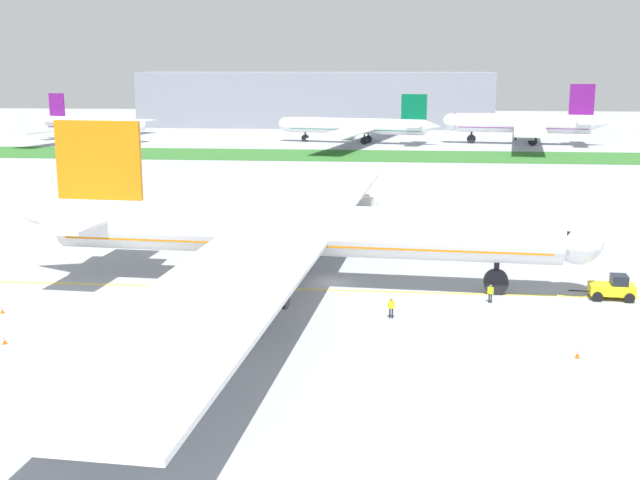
{
  "coord_description": "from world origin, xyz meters",
  "views": [
    {
      "loc": [
        6.21,
        -77.26,
        20.94
      ],
      "look_at": [
        -1.39,
        3.94,
        3.37
      ],
      "focal_mm": 46.21,
      "sensor_mm": 36.0,
      "label": 1
    }
  ],
  "objects_px": {
    "pushback_tug": "(613,288)",
    "parked_airliner_far_left": "(91,125)",
    "traffic_cone_port_wing": "(2,310)",
    "service_truck_baggage_loader": "(358,202)",
    "ground_crew_wingwalker_port": "(391,306)",
    "traffic_cone_near_nose": "(577,354)",
    "ground_crew_wingwalker_starboard": "(490,292)",
    "parked_airliner_far_right": "(525,124)",
    "airliner_foreground": "(292,231)",
    "parked_airliner_far_centre": "(358,126)",
    "ground_crew_marshaller_front": "(274,263)",
    "traffic_cone_starboard_wing": "(5,340)"
  },
  "relations": [
    {
      "from": "traffic_cone_near_nose",
      "to": "traffic_cone_starboard_wing",
      "type": "xyz_separation_m",
      "value": [
        -42.83,
        -0.97,
        0.0
      ]
    },
    {
      "from": "parked_airliner_far_centre",
      "to": "parked_airliner_far_left",
      "type": "bearing_deg",
      "value": 178.91
    },
    {
      "from": "ground_crew_marshaller_front",
      "to": "parked_airliner_far_left",
      "type": "height_order",
      "value": "parked_airliner_far_left"
    },
    {
      "from": "ground_crew_wingwalker_port",
      "to": "traffic_cone_port_wing",
      "type": "distance_m",
      "value": 33.2
    },
    {
      "from": "pushback_tug",
      "to": "parked_airliner_far_right",
      "type": "distance_m",
      "value": 147.26
    },
    {
      "from": "service_truck_baggage_loader",
      "to": "parked_airliner_far_centre",
      "type": "xyz_separation_m",
      "value": [
        -4.91,
        103.22,
        3.07
      ]
    },
    {
      "from": "ground_crew_wingwalker_port",
      "to": "parked_airliner_far_left",
      "type": "bearing_deg",
      "value": 118.42
    },
    {
      "from": "pushback_tug",
      "to": "ground_crew_wingwalker_port",
      "type": "height_order",
      "value": "pushback_tug"
    },
    {
      "from": "ground_crew_wingwalker_starboard",
      "to": "parked_airliner_far_left",
      "type": "distance_m",
      "value": 176.01
    },
    {
      "from": "ground_crew_marshaller_front",
      "to": "traffic_cone_starboard_wing",
      "type": "xyz_separation_m",
      "value": [
        -17.28,
        -23.36,
        -0.74
      ]
    },
    {
      "from": "ground_crew_wingwalker_port",
      "to": "ground_crew_marshaller_front",
      "type": "bearing_deg",
      "value": 130.23
    },
    {
      "from": "airliner_foreground",
      "to": "parked_airliner_far_centre",
      "type": "xyz_separation_m",
      "value": [
        -0.55,
        143.72,
        -0.83
      ]
    },
    {
      "from": "traffic_cone_near_nose",
      "to": "ground_crew_wingwalker_port",
      "type": "bearing_deg",
      "value": 148.74
    },
    {
      "from": "pushback_tug",
      "to": "parked_airliner_far_centre",
      "type": "distance_m",
      "value": 148.97
    },
    {
      "from": "parked_airliner_far_right",
      "to": "parked_airliner_far_centre",
      "type": "bearing_deg",
      "value": -179.07
    },
    {
      "from": "pushback_tug",
      "to": "ground_crew_wingwalker_starboard",
      "type": "distance_m",
      "value": 11.44
    },
    {
      "from": "traffic_cone_near_nose",
      "to": "traffic_cone_starboard_wing",
      "type": "bearing_deg",
      "value": -178.7
    },
    {
      "from": "airliner_foreground",
      "to": "parked_airliner_far_right",
      "type": "distance_m",
      "value": 150.7
    },
    {
      "from": "parked_airliner_far_left",
      "to": "parked_airliner_far_right",
      "type": "bearing_deg",
      "value": -0.34
    },
    {
      "from": "traffic_cone_port_wing",
      "to": "service_truck_baggage_loader",
      "type": "height_order",
      "value": "service_truck_baggage_loader"
    },
    {
      "from": "airliner_foreground",
      "to": "ground_crew_wingwalker_starboard",
      "type": "bearing_deg",
      "value": -13.81
    },
    {
      "from": "ground_crew_wingwalker_starboard",
      "to": "traffic_cone_near_nose",
      "type": "bearing_deg",
      "value": -70.54
    },
    {
      "from": "parked_airliner_far_centre",
      "to": "ground_crew_wingwalker_port",
      "type": "bearing_deg",
      "value": -86.24
    },
    {
      "from": "parked_airliner_far_left",
      "to": "parked_airliner_far_right",
      "type": "relative_size",
      "value": 0.81
    },
    {
      "from": "pushback_tug",
      "to": "parked_airliner_far_left",
      "type": "distance_m",
      "value": 180.22
    },
    {
      "from": "traffic_cone_near_nose",
      "to": "parked_airliner_far_centre",
      "type": "distance_m",
      "value": 163.59
    },
    {
      "from": "pushback_tug",
      "to": "service_truck_baggage_loader",
      "type": "relative_size",
      "value": 1.06
    },
    {
      "from": "parked_airliner_far_left",
      "to": "airliner_foreground",
      "type": "bearing_deg",
      "value": -62.88
    },
    {
      "from": "traffic_cone_near_nose",
      "to": "traffic_cone_port_wing",
      "type": "distance_m",
      "value": 47.18
    },
    {
      "from": "parked_airliner_far_left",
      "to": "parked_airliner_far_centre",
      "type": "relative_size",
      "value": 0.76
    },
    {
      "from": "airliner_foreground",
      "to": "traffic_cone_port_wing",
      "type": "height_order",
      "value": "airliner_foreground"
    },
    {
      "from": "pushback_tug",
      "to": "traffic_cone_port_wing",
      "type": "relative_size",
      "value": 9.98
    },
    {
      "from": "traffic_cone_starboard_wing",
      "to": "parked_airliner_far_left",
      "type": "xyz_separation_m",
      "value": [
        -54.62,
        164.19,
        4.03
      ]
    },
    {
      "from": "traffic_cone_port_wing",
      "to": "service_truck_baggage_loader",
      "type": "bearing_deg",
      "value": 61.73
    },
    {
      "from": "service_truck_baggage_loader",
      "to": "parked_airliner_far_right",
      "type": "height_order",
      "value": "parked_airliner_far_right"
    },
    {
      "from": "ground_crew_marshaller_front",
      "to": "parked_airliner_far_right",
      "type": "xyz_separation_m",
      "value": [
        45.45,
        140.14,
        4.31
      ]
    },
    {
      "from": "traffic_cone_port_wing",
      "to": "parked_airliner_far_left",
      "type": "height_order",
      "value": "parked_airliner_far_left"
    },
    {
      "from": "parked_airliner_far_left",
      "to": "traffic_cone_starboard_wing",
      "type": "bearing_deg",
      "value": -71.6
    },
    {
      "from": "airliner_foreground",
      "to": "traffic_cone_near_nose",
      "type": "relative_size",
      "value": 158.21
    },
    {
      "from": "pushback_tug",
      "to": "traffic_cone_starboard_wing",
      "type": "bearing_deg",
      "value": -161.02
    },
    {
      "from": "ground_crew_wingwalker_port",
      "to": "traffic_cone_port_wing",
      "type": "relative_size",
      "value": 3.03
    },
    {
      "from": "traffic_cone_port_wing",
      "to": "parked_airliner_far_centre",
      "type": "xyz_separation_m",
      "value": [
        23.05,
        155.22,
        4.16
      ]
    },
    {
      "from": "airliner_foreground",
      "to": "parked_airliner_far_left",
      "type": "xyz_separation_m",
      "value": [
        -74.33,
        145.12,
        -0.96
      ]
    },
    {
      "from": "parked_airliner_far_centre",
      "to": "ground_crew_wingwalker_starboard",
      "type": "bearing_deg",
      "value": -82.75
    },
    {
      "from": "ground_crew_wingwalker_port",
      "to": "parked_airliner_far_centre",
      "type": "relative_size",
      "value": 0.02
    },
    {
      "from": "ground_crew_marshaller_front",
      "to": "parked_airliner_far_centre",
      "type": "distance_m",
      "value": 139.48
    },
    {
      "from": "ground_crew_marshaller_front",
      "to": "ground_crew_wingwalker_starboard",
      "type": "relative_size",
      "value": 1.0
    },
    {
      "from": "airliner_foreground",
      "to": "parked_airliner_far_right",
      "type": "relative_size",
      "value": 1.37
    },
    {
      "from": "traffic_cone_port_wing",
      "to": "parked_airliner_far_right",
      "type": "relative_size",
      "value": 0.01
    },
    {
      "from": "airliner_foreground",
      "to": "service_truck_baggage_loader",
      "type": "distance_m",
      "value": 40.92
    }
  ]
}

